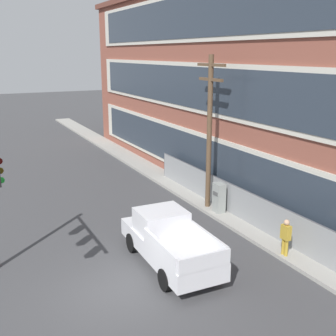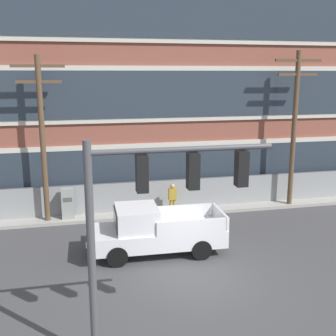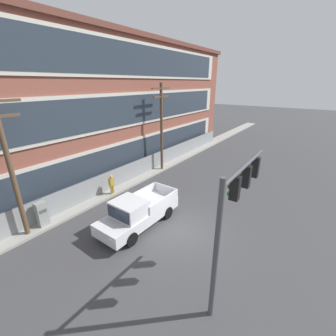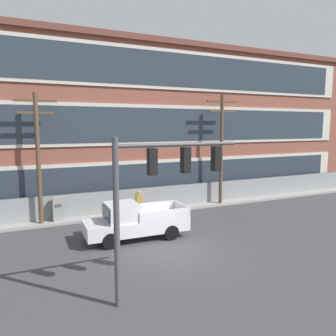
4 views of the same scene
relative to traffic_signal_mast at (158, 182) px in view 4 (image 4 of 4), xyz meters
name	(u,v)px [view 4 (image 4 of 4)]	position (x,y,z in m)	size (l,w,h in m)	color
ground_plane	(176,253)	(2.32, 3.36, -4.12)	(160.00, 160.00, 0.00)	#424244
sidewalk_building_side	(127,213)	(2.32, 11.01, -4.04)	(80.00, 1.68, 0.16)	#9E9B93
brick_mill_building	(79,125)	(0.21, 16.69, 2.00)	(49.03, 10.27, 12.22)	brown
chain_link_fence	(185,195)	(6.88, 11.18, -3.25)	(32.66, 0.06, 1.71)	gray
traffic_signal_mast	(158,182)	(0.00, 0.00, 0.00)	(4.65, 0.43, 5.68)	#4C4C51
pickup_truck_white	(134,222)	(1.15, 6.08, -3.18)	(5.58, 2.25, 1.99)	silver
utility_pole_near_corner	(38,153)	(-3.22, 10.65, 0.31)	(2.38, 0.26, 7.98)	brown
utility_pole_midblock	(221,145)	(9.59, 10.50, 0.50)	(2.56, 0.26, 8.30)	brown
electrical_cabinet	(58,210)	(-2.23, 10.70, -3.28)	(0.61, 0.47, 1.69)	#939993
pedestrian_near_cabinet	(139,201)	(2.98, 10.42, -3.15)	(0.41, 0.25, 1.69)	#B7932D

